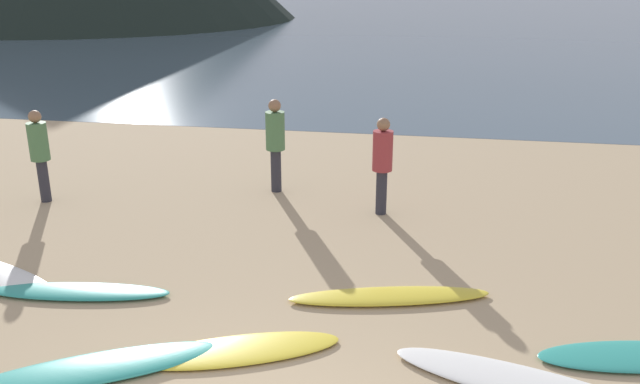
{
  "coord_description": "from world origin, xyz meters",
  "views": [
    {
      "loc": [
        1.33,
        -3.75,
        3.8
      ],
      "look_at": [
        -0.26,
        5.36,
        0.6
      ],
      "focal_mm": 37.48,
      "sensor_mm": 36.0,
      "label": 1
    }
  ],
  "objects_px": {
    "surfboard_2": "(79,291)",
    "surfboard_4": "(238,350)",
    "person_2": "(39,149)",
    "person_3": "(382,158)",
    "surfboard_7": "(639,356)",
    "person_1": "(275,138)",
    "surfboard_5": "(390,296)",
    "surfboard_6": "(527,384)",
    "surfboard_3": "(93,369)"
  },
  "relations": [
    {
      "from": "surfboard_7",
      "to": "person_1",
      "type": "distance_m",
      "value": 6.64
    },
    {
      "from": "surfboard_6",
      "to": "surfboard_7",
      "type": "relative_size",
      "value": 1.26
    },
    {
      "from": "surfboard_4",
      "to": "surfboard_7",
      "type": "xyz_separation_m",
      "value": [
        4.02,
        0.58,
        0.0
      ]
    },
    {
      "from": "surfboard_6",
      "to": "person_2",
      "type": "height_order",
      "value": "person_2"
    },
    {
      "from": "surfboard_5",
      "to": "person_1",
      "type": "bearing_deg",
      "value": 107.85
    },
    {
      "from": "surfboard_4",
      "to": "surfboard_5",
      "type": "xyz_separation_m",
      "value": [
        1.45,
        1.42,
        0.01
      ]
    },
    {
      "from": "surfboard_3",
      "to": "person_2",
      "type": "bearing_deg",
      "value": 96.26
    },
    {
      "from": "surfboard_2",
      "to": "surfboard_6",
      "type": "distance_m",
      "value": 5.2
    },
    {
      "from": "surfboard_3",
      "to": "person_1",
      "type": "distance_m",
      "value": 5.72
    },
    {
      "from": "surfboard_2",
      "to": "surfboard_7",
      "type": "height_order",
      "value": "surfboard_2"
    },
    {
      "from": "surfboard_6",
      "to": "person_3",
      "type": "xyz_separation_m",
      "value": [
        -1.76,
        4.36,
        0.88
      ]
    },
    {
      "from": "surfboard_3",
      "to": "surfboard_5",
      "type": "bearing_deg",
      "value": 6.87
    },
    {
      "from": "surfboard_2",
      "to": "surfboard_7",
      "type": "bearing_deg",
      "value": -10.34
    },
    {
      "from": "surfboard_4",
      "to": "surfboard_7",
      "type": "height_order",
      "value": "surfboard_7"
    },
    {
      "from": "surfboard_5",
      "to": "person_2",
      "type": "distance_m",
      "value": 6.47
    },
    {
      "from": "surfboard_6",
      "to": "person_2",
      "type": "xyz_separation_m",
      "value": [
        -7.33,
        3.99,
        0.87
      ]
    },
    {
      "from": "person_3",
      "to": "person_1",
      "type": "bearing_deg",
      "value": -145.74
    },
    {
      "from": "surfboard_2",
      "to": "surfboard_3",
      "type": "distance_m",
      "value": 1.76
    },
    {
      "from": "surfboard_2",
      "to": "surfboard_3",
      "type": "xyz_separation_m",
      "value": [
        0.96,
        -1.48,
        0.0
      ]
    },
    {
      "from": "surfboard_7",
      "to": "person_2",
      "type": "xyz_separation_m",
      "value": [
        -8.5,
        3.3,
        0.88
      ]
    },
    {
      "from": "surfboard_2",
      "to": "person_3",
      "type": "distance_m",
      "value": 4.82
    },
    {
      "from": "surfboard_2",
      "to": "surfboard_5",
      "type": "xyz_separation_m",
      "value": [
        3.7,
        0.52,
        -0.0
      ]
    },
    {
      "from": "person_1",
      "to": "person_2",
      "type": "bearing_deg",
      "value": 164.04
    },
    {
      "from": "surfboard_4",
      "to": "surfboard_5",
      "type": "bearing_deg",
      "value": 22.32
    },
    {
      "from": "surfboard_2",
      "to": "surfboard_4",
      "type": "distance_m",
      "value": 2.42
    },
    {
      "from": "surfboard_5",
      "to": "person_3",
      "type": "height_order",
      "value": "person_3"
    },
    {
      "from": "person_1",
      "to": "person_2",
      "type": "distance_m",
      "value": 3.86
    },
    {
      "from": "surfboard_2",
      "to": "surfboard_3",
      "type": "relative_size",
      "value": 0.89
    },
    {
      "from": "surfboard_3",
      "to": "surfboard_5",
      "type": "distance_m",
      "value": 3.39
    },
    {
      "from": "surfboard_3",
      "to": "person_2",
      "type": "xyz_separation_m",
      "value": [
        -3.19,
        4.46,
        0.86
      ]
    },
    {
      "from": "surfboard_7",
      "to": "surfboard_2",
      "type": "bearing_deg",
      "value": 166.58
    },
    {
      "from": "surfboard_7",
      "to": "surfboard_3",
      "type": "bearing_deg",
      "value": -178.22
    },
    {
      "from": "person_2",
      "to": "person_3",
      "type": "bearing_deg",
      "value": -95.24
    },
    {
      "from": "surfboard_2",
      "to": "person_2",
      "type": "relative_size",
      "value": 1.43
    },
    {
      "from": "person_2",
      "to": "surfboard_4",
      "type": "bearing_deg",
      "value": -140.05
    },
    {
      "from": "surfboard_6",
      "to": "person_1",
      "type": "relative_size",
      "value": 1.6
    },
    {
      "from": "surfboard_6",
      "to": "person_2",
      "type": "bearing_deg",
      "value": 167.78
    },
    {
      "from": "surfboard_5",
      "to": "surfboard_3",
      "type": "bearing_deg",
      "value": -157.71
    },
    {
      "from": "surfboard_3",
      "to": "person_2",
      "type": "relative_size",
      "value": 1.6
    },
    {
      "from": "surfboard_2",
      "to": "surfboard_5",
      "type": "height_order",
      "value": "same"
    },
    {
      "from": "surfboard_4",
      "to": "person_3",
      "type": "distance_m",
      "value": 4.49
    },
    {
      "from": "surfboard_2",
      "to": "surfboard_4",
      "type": "relative_size",
      "value": 1.04
    },
    {
      "from": "surfboard_7",
      "to": "person_3",
      "type": "distance_m",
      "value": 4.78
    },
    {
      "from": "person_2",
      "to": "person_3",
      "type": "distance_m",
      "value": 5.58
    },
    {
      "from": "person_1",
      "to": "surfboard_4",
      "type": "bearing_deg",
      "value": -114.61
    },
    {
      "from": "surfboard_4",
      "to": "surfboard_5",
      "type": "height_order",
      "value": "surfboard_5"
    },
    {
      "from": "surfboard_7",
      "to": "person_3",
      "type": "height_order",
      "value": "person_3"
    },
    {
      "from": "person_1",
      "to": "surfboard_5",
      "type": "bearing_deg",
      "value": -91.86
    },
    {
      "from": "surfboard_5",
      "to": "person_1",
      "type": "distance_m",
      "value": 4.36
    },
    {
      "from": "surfboard_6",
      "to": "person_2",
      "type": "relative_size",
      "value": 1.67
    }
  ]
}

